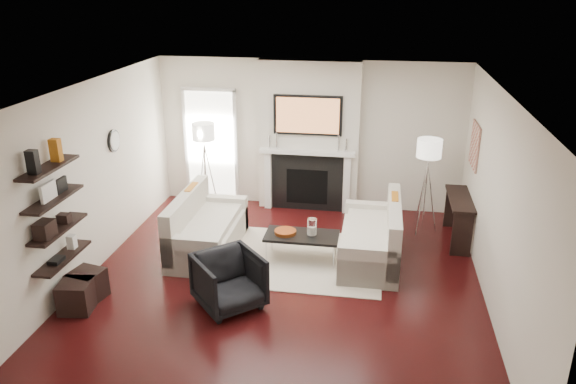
% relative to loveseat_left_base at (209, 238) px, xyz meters
% --- Properties ---
extents(room_envelope, '(6.00, 6.00, 6.00)m').
position_rel_loveseat_left_base_xyz_m(room_envelope, '(1.30, -0.84, 1.14)').
color(room_envelope, '#330B0C').
rests_on(room_envelope, ground).
extents(chimney_breast, '(1.80, 0.25, 2.70)m').
position_rel_loveseat_left_base_xyz_m(chimney_breast, '(1.30, 2.03, 1.14)').
color(chimney_breast, silver).
rests_on(chimney_breast, floor).
extents(fireplace_surround, '(1.30, 0.02, 1.04)m').
position_rel_loveseat_left_base_xyz_m(fireplace_surround, '(1.30, 1.90, 0.31)').
color(fireplace_surround, black).
rests_on(fireplace_surround, floor).
extents(firebox, '(0.75, 0.02, 0.65)m').
position_rel_loveseat_left_base_xyz_m(firebox, '(1.30, 1.89, 0.24)').
color(firebox, black).
rests_on(firebox, floor).
extents(mantel_pilaster_l, '(0.12, 0.08, 1.10)m').
position_rel_loveseat_left_base_xyz_m(mantel_pilaster_l, '(0.58, 1.87, 0.34)').
color(mantel_pilaster_l, white).
rests_on(mantel_pilaster_l, floor).
extents(mantel_pilaster_r, '(0.12, 0.08, 1.10)m').
position_rel_loveseat_left_base_xyz_m(mantel_pilaster_r, '(2.02, 1.87, 0.34)').
color(mantel_pilaster_r, white).
rests_on(mantel_pilaster_r, floor).
extents(mantel_shelf, '(1.70, 0.18, 0.07)m').
position_rel_loveseat_left_base_xyz_m(mantel_shelf, '(1.30, 1.85, 0.91)').
color(mantel_shelf, white).
rests_on(mantel_shelf, chimney_breast).
extents(tv_body, '(1.20, 0.06, 0.70)m').
position_rel_loveseat_left_base_xyz_m(tv_body, '(1.30, 1.87, 1.57)').
color(tv_body, black).
rests_on(tv_body, chimney_breast).
extents(tv_screen, '(1.10, 0.00, 0.62)m').
position_rel_loveseat_left_base_xyz_m(tv_screen, '(1.30, 1.84, 1.57)').
color(tv_screen, '#BF723F').
rests_on(tv_screen, tv_body).
extents(candlestick_l_tall, '(0.04, 0.04, 0.30)m').
position_rel_loveseat_left_base_xyz_m(candlestick_l_tall, '(0.75, 1.86, 1.09)').
color(candlestick_l_tall, silver).
rests_on(candlestick_l_tall, mantel_shelf).
extents(candlestick_l_short, '(0.04, 0.04, 0.24)m').
position_rel_loveseat_left_base_xyz_m(candlestick_l_short, '(0.62, 1.86, 1.06)').
color(candlestick_l_short, silver).
rests_on(candlestick_l_short, mantel_shelf).
extents(candlestick_r_tall, '(0.04, 0.04, 0.30)m').
position_rel_loveseat_left_base_xyz_m(candlestick_r_tall, '(1.85, 1.86, 1.09)').
color(candlestick_r_tall, silver).
rests_on(candlestick_r_tall, mantel_shelf).
extents(candlestick_r_short, '(0.04, 0.04, 0.24)m').
position_rel_loveseat_left_base_xyz_m(candlestick_r_short, '(1.98, 1.86, 1.06)').
color(candlestick_r_short, silver).
rests_on(candlestick_r_short, mantel_shelf).
extents(hallway_panel, '(0.90, 0.02, 2.10)m').
position_rel_loveseat_left_base_xyz_m(hallway_panel, '(-0.55, 2.14, 0.84)').
color(hallway_panel, white).
rests_on(hallway_panel, floor).
extents(door_trim_l, '(0.06, 0.06, 2.16)m').
position_rel_loveseat_left_base_xyz_m(door_trim_l, '(-1.03, 2.12, 0.84)').
color(door_trim_l, white).
rests_on(door_trim_l, floor).
extents(door_trim_r, '(0.06, 0.06, 2.16)m').
position_rel_loveseat_left_base_xyz_m(door_trim_r, '(-0.07, 2.12, 0.84)').
color(door_trim_r, white).
rests_on(door_trim_r, floor).
extents(door_trim_top, '(1.02, 0.06, 0.06)m').
position_rel_loveseat_left_base_xyz_m(door_trim_top, '(-0.55, 2.12, 1.92)').
color(door_trim_top, white).
rests_on(door_trim_top, wall_back).
extents(rug, '(2.60, 2.00, 0.01)m').
position_rel_loveseat_left_base_xyz_m(rug, '(1.39, -0.06, -0.20)').
color(rug, beige).
rests_on(rug, floor).
extents(loveseat_left_base, '(0.85, 1.80, 0.42)m').
position_rel_loveseat_left_base_xyz_m(loveseat_left_base, '(0.00, 0.00, 0.00)').
color(loveseat_left_base, beige).
rests_on(loveseat_left_base, floor).
extents(loveseat_left_back, '(0.18, 1.80, 0.80)m').
position_rel_loveseat_left_base_xyz_m(loveseat_left_back, '(-0.33, 0.00, 0.32)').
color(loveseat_left_back, beige).
rests_on(loveseat_left_back, floor).
extents(loveseat_left_arm_n, '(0.85, 0.18, 0.60)m').
position_rel_loveseat_left_base_xyz_m(loveseat_left_arm_n, '(0.00, -0.81, 0.09)').
color(loveseat_left_arm_n, beige).
rests_on(loveseat_left_arm_n, floor).
extents(loveseat_left_arm_s, '(0.85, 0.18, 0.60)m').
position_rel_loveseat_left_base_xyz_m(loveseat_left_arm_s, '(0.00, 0.81, 0.09)').
color(loveseat_left_arm_s, beige).
rests_on(loveseat_left_arm_s, floor).
extents(loveseat_left_cushion, '(0.63, 1.44, 0.10)m').
position_rel_loveseat_left_base_xyz_m(loveseat_left_cushion, '(0.05, 0.00, 0.26)').
color(loveseat_left_cushion, beige).
rests_on(loveseat_left_cushion, loveseat_left_base).
extents(pillow_left_orange, '(0.10, 0.42, 0.42)m').
position_rel_loveseat_left_base_xyz_m(pillow_left_orange, '(-0.33, 0.30, 0.52)').
color(pillow_left_orange, '#B46716').
rests_on(pillow_left_orange, loveseat_left_cushion).
extents(pillow_left_charcoal, '(0.10, 0.40, 0.40)m').
position_rel_loveseat_left_base_xyz_m(pillow_left_charcoal, '(-0.33, -0.30, 0.51)').
color(pillow_left_charcoal, black).
rests_on(pillow_left_charcoal, loveseat_left_cushion).
extents(loveseat_right_base, '(0.85, 1.80, 0.42)m').
position_rel_loveseat_left_base_xyz_m(loveseat_right_base, '(2.49, 0.10, 0.00)').
color(loveseat_right_base, beige).
rests_on(loveseat_right_base, floor).
extents(loveseat_right_back, '(0.18, 1.80, 0.80)m').
position_rel_loveseat_left_base_xyz_m(loveseat_right_back, '(2.83, 0.10, 0.32)').
color(loveseat_right_back, beige).
rests_on(loveseat_right_back, floor).
extents(loveseat_right_arm_n, '(0.85, 0.18, 0.60)m').
position_rel_loveseat_left_base_xyz_m(loveseat_right_arm_n, '(2.49, -0.71, 0.09)').
color(loveseat_right_arm_n, beige).
rests_on(loveseat_right_arm_n, floor).
extents(loveseat_right_arm_s, '(0.85, 0.18, 0.60)m').
position_rel_loveseat_left_base_xyz_m(loveseat_right_arm_s, '(2.49, 0.91, 0.09)').
color(loveseat_right_arm_s, beige).
rests_on(loveseat_right_arm_s, floor).
extents(loveseat_right_cushion, '(0.63, 1.44, 0.10)m').
position_rel_loveseat_left_base_xyz_m(loveseat_right_cushion, '(2.44, 0.10, 0.26)').
color(loveseat_right_cushion, beige).
rests_on(loveseat_right_cushion, loveseat_right_base).
extents(pillow_right_orange, '(0.10, 0.42, 0.42)m').
position_rel_loveseat_left_base_xyz_m(pillow_right_orange, '(2.83, 0.40, 0.52)').
color(pillow_right_orange, '#B46716').
rests_on(pillow_right_orange, loveseat_right_cushion).
extents(pillow_right_charcoal, '(0.10, 0.40, 0.40)m').
position_rel_loveseat_left_base_xyz_m(pillow_right_charcoal, '(2.83, -0.20, 0.51)').
color(pillow_right_charcoal, black).
rests_on(pillow_right_charcoal, loveseat_right_cushion).
extents(coffee_table, '(1.10, 0.55, 0.04)m').
position_rel_loveseat_left_base_xyz_m(coffee_table, '(1.48, -0.09, 0.19)').
color(coffee_table, black).
rests_on(coffee_table, floor).
extents(coffee_leg_nw, '(0.02, 0.02, 0.38)m').
position_rel_loveseat_left_base_xyz_m(coffee_leg_nw, '(0.98, -0.31, -0.02)').
color(coffee_leg_nw, silver).
rests_on(coffee_leg_nw, floor).
extents(coffee_leg_ne, '(0.02, 0.02, 0.38)m').
position_rel_loveseat_left_base_xyz_m(coffee_leg_ne, '(1.98, -0.31, -0.02)').
color(coffee_leg_ne, silver).
rests_on(coffee_leg_ne, floor).
extents(coffee_leg_sw, '(0.02, 0.02, 0.38)m').
position_rel_loveseat_left_base_xyz_m(coffee_leg_sw, '(0.98, 0.13, -0.02)').
color(coffee_leg_sw, silver).
rests_on(coffee_leg_sw, floor).
extents(coffee_leg_se, '(0.02, 0.02, 0.38)m').
position_rel_loveseat_left_base_xyz_m(coffee_leg_se, '(1.98, 0.13, -0.02)').
color(coffee_leg_se, silver).
rests_on(coffee_leg_se, floor).
extents(hurricane_glass, '(0.15, 0.15, 0.25)m').
position_rel_loveseat_left_base_xyz_m(hurricane_glass, '(1.63, -0.09, 0.35)').
color(hurricane_glass, white).
rests_on(hurricane_glass, coffee_table).
extents(hurricane_candle, '(0.09, 0.09, 0.14)m').
position_rel_loveseat_left_base_xyz_m(hurricane_candle, '(1.63, -0.09, 0.29)').
color(hurricane_candle, white).
rests_on(hurricane_candle, coffee_table).
extents(copper_bowl, '(0.33, 0.33, 0.05)m').
position_rel_loveseat_left_base_xyz_m(copper_bowl, '(1.23, -0.09, 0.24)').
color(copper_bowl, '#A2491B').
rests_on(copper_bowl, coffee_table).
extents(armchair, '(1.06, 1.05, 0.79)m').
position_rel_loveseat_left_base_xyz_m(armchair, '(0.74, -1.50, 0.19)').
color(armchair, black).
rests_on(armchair, floor).
extents(lamp_left_post, '(0.02, 0.02, 1.20)m').
position_rel_loveseat_left_base_xyz_m(lamp_left_post, '(-0.55, 1.72, 0.39)').
color(lamp_left_post, silver).
rests_on(lamp_left_post, floor).
extents(lamp_left_shade, '(0.40, 0.40, 0.30)m').
position_rel_loveseat_left_base_xyz_m(lamp_left_shade, '(-0.55, 1.72, 1.24)').
color(lamp_left_shade, white).
rests_on(lamp_left_shade, lamp_left_post).
extents(lamp_left_leg_a, '(0.25, 0.02, 1.23)m').
position_rel_loveseat_left_base_xyz_m(lamp_left_leg_a, '(-0.44, 1.72, 0.39)').
color(lamp_left_leg_a, silver).
rests_on(lamp_left_leg_a, floor).
extents(lamp_left_leg_b, '(0.14, 0.22, 1.23)m').
position_rel_loveseat_left_base_xyz_m(lamp_left_leg_b, '(-0.61, 1.81, 0.39)').
color(lamp_left_leg_b, silver).
rests_on(lamp_left_leg_b, floor).
extents(lamp_left_leg_c, '(0.14, 0.22, 1.23)m').
position_rel_loveseat_left_base_xyz_m(lamp_left_leg_c, '(-0.61, 1.62, 0.39)').
color(lamp_left_leg_c, silver).
rests_on(lamp_left_leg_c, floor).
extents(lamp_right_post, '(0.02, 0.02, 1.20)m').
position_rel_loveseat_left_base_xyz_m(lamp_right_post, '(3.35, 1.30, 0.39)').
color(lamp_right_post, silver).
rests_on(lamp_right_post, floor).
extents(lamp_right_shade, '(0.40, 0.40, 0.30)m').
position_rel_loveseat_left_base_xyz_m(lamp_right_shade, '(3.35, 1.30, 1.24)').
color(lamp_right_shade, white).
rests_on(lamp_right_shade, lamp_right_post).
extents(lamp_right_leg_a, '(0.25, 0.02, 1.23)m').
position_rel_loveseat_left_base_xyz_m(lamp_right_leg_a, '(3.46, 1.30, 0.39)').
color(lamp_right_leg_a, silver).
rests_on(lamp_right_leg_a, floor).
extents(lamp_right_leg_b, '(0.14, 0.22, 1.23)m').
position_rel_loveseat_left_base_xyz_m(lamp_right_leg_b, '(3.29, 1.39, 0.39)').
color(lamp_right_leg_b, silver).
rests_on(lamp_right_leg_b, floor).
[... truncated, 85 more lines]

